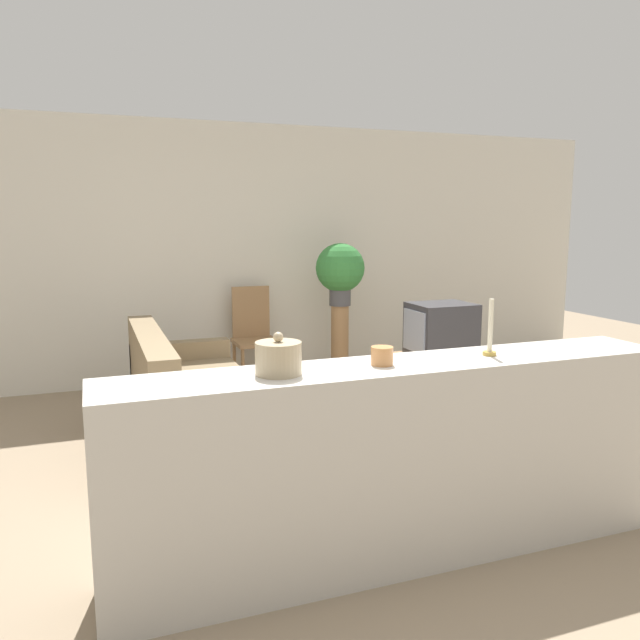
{
  "coord_description": "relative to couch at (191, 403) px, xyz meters",
  "views": [
    {
      "loc": [
        -1.42,
        -3.15,
        1.7
      ],
      "look_at": [
        0.43,
        1.8,
        0.85
      ],
      "focal_mm": 35.0,
      "sensor_mm": 36.0,
      "label": 1
    }
  ],
  "objects": [
    {
      "name": "television",
      "position": [
        2.25,
        0.08,
        0.42
      ],
      "size": [
        0.55,
        0.45,
        0.47
      ],
      "color": "#333338",
      "rests_on": "tv_stand"
    },
    {
      "name": "couch",
      "position": [
        0.0,
        0.0,
        0.0
      ],
      "size": [
        0.87,
        1.88,
        0.86
      ],
      "color": "#847051",
      "rests_on": "ground_plane"
    },
    {
      "name": "candlestick",
      "position": [
        1.22,
        -2.07,
        0.81
      ],
      "size": [
        0.07,
        0.07,
        0.29
      ],
      "color": "#B7933D",
      "rests_on": "foreground_counter"
    },
    {
      "name": "wooden_chair",
      "position": [
        0.89,
        1.52,
        0.24
      ],
      "size": [
        0.44,
        0.44,
        1.01
      ],
      "color": "#9E754C",
      "rests_on": "ground_plane"
    },
    {
      "name": "candle_jar",
      "position": [
        0.61,
        -2.07,
        0.75
      ],
      "size": [
        0.11,
        0.11,
        0.09
      ],
      "color": "#C6844C",
      "rests_on": "foreground_counter"
    },
    {
      "name": "ground_plane",
      "position": [
        0.72,
        -1.56,
        -0.3
      ],
      "size": [
        14.0,
        14.0,
        0.0
      ],
      "primitive_type": "plane",
      "color": "gray"
    },
    {
      "name": "decorative_bowl",
      "position": [
        0.09,
        -2.07,
        0.78
      ],
      "size": [
        0.21,
        0.21,
        0.19
      ],
      "color": "tan",
      "rests_on": "foreground_counter"
    },
    {
      "name": "tv_stand",
      "position": [
        2.26,
        0.08,
        -0.06
      ],
      "size": [
        0.92,
        0.55,
        0.49
      ],
      "color": "#9E754C",
      "rests_on": "ground_plane"
    },
    {
      "name": "plant_stand",
      "position": [
        1.73,
        1.19,
        0.11
      ],
      "size": [
        0.18,
        0.18,
        0.83
      ],
      "color": "#9E754C",
      "rests_on": "ground_plane"
    },
    {
      "name": "wall_back",
      "position": [
        0.72,
        1.87,
        1.05
      ],
      "size": [
        9.0,
        0.06,
        2.7
      ],
      "color": "silver",
      "rests_on": "ground_plane"
    },
    {
      "name": "potted_plant",
      "position": [
        1.73,
        1.19,
        0.89
      ],
      "size": [
        0.5,
        0.5,
        0.64
      ],
      "color": "#4C4C51",
      "rests_on": "plant_stand"
    },
    {
      "name": "foreground_counter",
      "position": [
        0.72,
        -2.07,
        0.2
      ],
      "size": [
        2.93,
        0.44,
        1.01
      ],
      "color": "beige",
      "rests_on": "ground_plane"
    }
  ]
}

